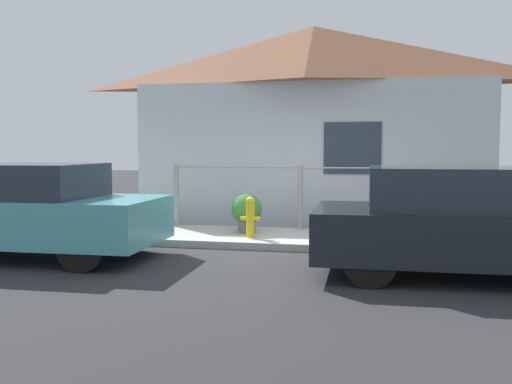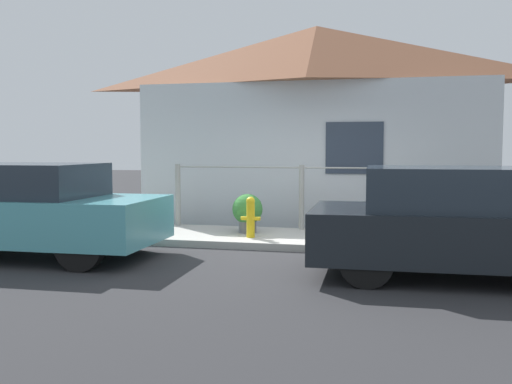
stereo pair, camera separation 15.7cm
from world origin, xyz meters
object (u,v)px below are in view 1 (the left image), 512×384
object	(u,v)px
fire_hydrant	(250,216)
car_right	(460,222)
car_left	(32,210)
potted_plant_by_fence	(122,210)
potted_plant_near_hydrant	(247,211)
potted_plant_corner	(444,216)

from	to	relation	value
fire_hydrant	car_right	bearing A→B (deg)	-30.33
car_left	fire_hydrant	world-z (taller)	car_left
potted_plant_by_fence	fire_hydrant	bearing A→B (deg)	-13.58
fire_hydrant	potted_plant_by_fence	world-z (taller)	fire_hydrant
fire_hydrant	potted_plant_near_hydrant	distance (m)	0.55
fire_hydrant	potted_plant_near_hydrant	bearing A→B (deg)	109.57
potted_plant_by_fence	potted_plant_corner	bearing A→B (deg)	3.44
potted_plant_by_fence	potted_plant_corner	size ratio (longest dim) A/B	0.90
car_left	potted_plant_near_hydrant	bearing A→B (deg)	39.61
car_left	car_right	distance (m)	5.94
car_left	car_right	xyz separation A→B (m)	(5.94, -0.00, -0.01)
fire_hydrant	potted_plant_near_hydrant	world-z (taller)	potted_plant_near_hydrant
potted_plant_near_hydrant	potted_plant_corner	distance (m)	3.41
car_left	car_right	size ratio (longest dim) A/B	1.00
car_right	potted_plant_corner	bearing A→B (deg)	86.26
car_right	fire_hydrant	bearing A→B (deg)	148.28
potted_plant_corner	car_right	bearing A→B (deg)	-92.35
fire_hydrant	potted_plant_by_fence	xyz separation A→B (m)	(-2.62, 0.63, -0.03)
fire_hydrant	potted_plant_corner	world-z (taller)	fire_hydrant
potted_plant_near_hydrant	potted_plant_corner	size ratio (longest dim) A/B	1.10
car_left	potted_plant_corner	distance (m)	6.67
car_left	car_right	world-z (taller)	car_left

